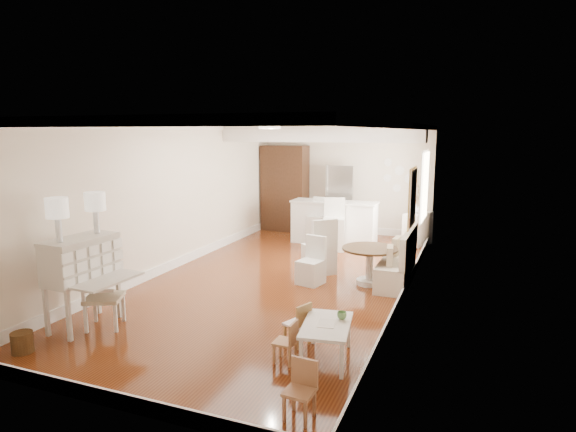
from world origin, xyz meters
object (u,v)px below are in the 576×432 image
Objects in this scene: dining_table at (369,266)px; fridge at (353,201)px; kids_chair_b at (297,323)px; bar_stool_right at (334,225)px; kids_chair_c at (299,391)px; pantry_cabinet at (285,188)px; kids_table at (326,342)px; secretary_bureau at (83,282)px; kids_chair_a at (285,341)px; wicker_basket at (22,342)px; gustavian_armchair at (104,297)px; bar_stool_left at (318,222)px; slip_chair_near at (311,261)px; breakfast_counter at (334,222)px; sideboard at (417,229)px; slip_chair_far at (319,245)px.

fridge is at bearing 108.04° from dining_table.
bar_stool_right is (-0.95, 4.95, 0.31)m from kids_chair_b.
kids_chair_c is 8.89m from pantry_cabinet.
kids_table is at bearing -78.58° from fridge.
kids_chair_b is 0.31× the size of fridge.
secretary_bureau is 1.40× the size of kids_table.
secretary_bureau is at bearing -88.28° from kids_chair_a.
wicker_basket is at bearing -91.51° from pantry_cabinet.
kids_table is (3.12, 0.18, -0.21)m from gustavian_armchair.
fridge reaches higher than bar_stool_left.
kids_chair_c is at bearing -13.19° from secretary_bureau.
dining_table is 1.04m from slip_chair_near.
kids_chair_a is 6.21m from breakfast_counter.
sideboard is at bearing -8.77° from pantry_cabinet.
slip_chair_far is at bearing 109.57° from kids_chair_c.
kids_chair_c is at bearing -90.53° from bar_stool_right.
secretary_bureau is at bearing -97.26° from sideboard.
breakfast_counter is at bearing -100.78° from fridge.
kids_chair_c is 0.31× the size of fridge.
sideboard is (1.49, 2.99, -0.14)m from slip_chair_far.
pantry_cabinet reaches higher than kids_table.
secretary_bureau is at bearing -105.58° from fridge.
slip_chair_near is 4.27m from fridge.
secretary_bureau is 1.05m from wicker_basket.
sideboard reaches higher than kids_table.
slip_chair_near is 3.23m from breakfast_counter.
breakfast_counter is at bearing 92.04° from bar_stool_right.
slip_chair_far is 3.54m from fridge.
secretary_bureau is 1.54× the size of sideboard.
wicker_basket is 0.11× the size of pantry_cabinet.
pantry_cabinet is 2.81× the size of sideboard.
kids_chair_c is at bearing -133.25° from gustavian_armchair.
kids_chair_a is 0.63× the size of sideboard.
slip_chair_far is at bearing 109.07° from slip_chair_near.
slip_chair_far reaches higher than kids_chair_c.
bar_stool_left is (1.49, 5.85, -0.07)m from secretary_bureau.
pantry_cabinet reaches higher than kids_chair_c.
pantry_cabinet is (-3.41, 8.17, 0.87)m from kids_chair_c.
kids_chair_b is at bearing -62.37° from slip_chair_near.
breakfast_counter is (-0.41, 2.47, -0.02)m from slip_chair_far.
slip_chair_far is at bearing -94.59° from sideboard.
dining_table is at bearing -68.24° from gustavian_armchair.
slip_chair_near is 3.03m from bar_stool_left.
fridge is (0.02, 1.69, 0.31)m from bar_stool_right.
kids_chair_c is (0.11, -1.23, 0.06)m from kids_table.
kids_chair_b is at bearing -82.03° from fridge.
kids_chair_a is at bearing -95.25° from dining_table.
bar_stool_right is (1.71, 5.40, 0.15)m from gustavian_armchair.
fridge is 1.85m from sideboard.
slip_chair_far is at bearing 160.80° from dining_table.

